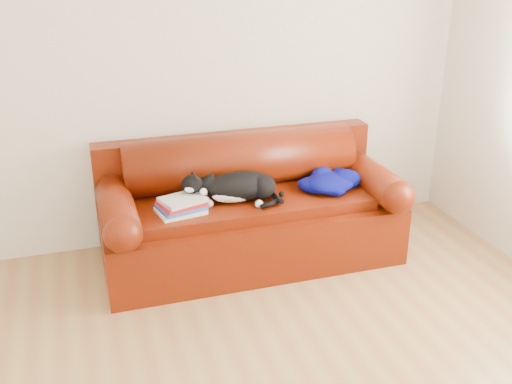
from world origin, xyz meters
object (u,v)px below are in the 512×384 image
sofa_base (250,228)px  cat (238,187)px  book_stack (182,205)px  blanket (330,181)px

sofa_base → cat: bearing=-146.7°
book_stack → blanket: bearing=3.8°
blanket → cat: bearing=179.7°
sofa_base → book_stack: bearing=-164.4°
blanket → sofa_base: bearing=173.1°
book_stack → cat: cat is taller
sofa_base → blanket: blanket is taller
cat → blanket: 0.69m
blanket → book_stack: bearing=-176.2°
cat → sofa_base: bearing=54.1°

